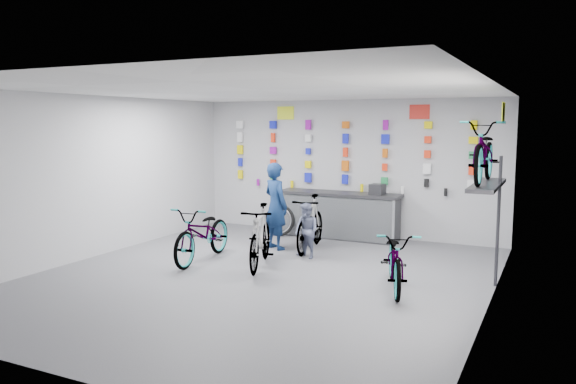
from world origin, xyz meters
The scene contains 21 objects.
floor centered at (0.00, 0.00, 0.00)m, with size 8.00×8.00×0.00m, color #4D4D52.
ceiling centered at (0.00, 0.00, 3.00)m, with size 8.00×8.00×0.00m, color white.
wall_back centered at (0.00, 4.00, 1.50)m, with size 7.00×7.00×0.00m, color #BCBCBE.
wall_front centered at (0.00, -4.00, 1.50)m, with size 7.00×7.00×0.00m, color #BCBCBE.
wall_left centered at (-3.50, 0.00, 1.50)m, with size 8.00×8.00×0.00m, color #BCBCBE.
wall_right centered at (3.50, 0.00, 1.50)m, with size 8.00×8.00×0.00m, color #BCBCBE.
counter centered at (0.00, 3.54, 0.49)m, with size 2.70×0.66×1.00m.
merch_wall centered at (-0.02, 3.93, 1.80)m, with size 5.57×0.08×1.56m.
wall_bracket centered at (3.33, 1.20, 1.46)m, with size 0.39×1.90×2.00m.
sign_left centered at (-1.50, 3.98, 2.72)m, with size 0.42×0.02×0.30m, color #EEFF2A.
sign_right centered at (1.60, 3.98, 2.72)m, with size 0.42×0.02×0.30m, color red.
sign_side centered at (3.48, 1.20, 2.65)m, with size 0.02×0.40×0.30m, color #EEFF2A.
bike_left centered at (-1.46, 0.52, 0.51)m, with size 0.68×1.95×1.02m, color gray.
bike_center centered at (-0.31, 0.57, 0.54)m, with size 0.51×1.81×1.09m, color gray.
bike_right centered at (2.14, 0.31, 0.47)m, with size 0.62×1.77×0.93m, color gray.
bike_service centered at (-0.06, 2.15, 0.54)m, with size 0.51×1.80×1.08m, color gray.
bike_wall centered at (3.25, 1.20, 2.05)m, with size 0.63×1.80×0.95m, color gray.
clerk centered at (-0.74, 1.99, 0.86)m, with size 0.63×0.41×1.72m, color #0E234A.
customer centered at (0.13, 1.54, 0.51)m, with size 0.50×0.39×1.03m, color slate.
spare_wheel centered at (-1.25, 3.17, 0.34)m, with size 0.72×0.27×0.70m.
register centered at (0.86, 3.55, 1.11)m, with size 0.28×0.30×0.22m, color black.
Camera 1 is at (4.28, -7.77, 2.50)m, focal length 35.00 mm.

